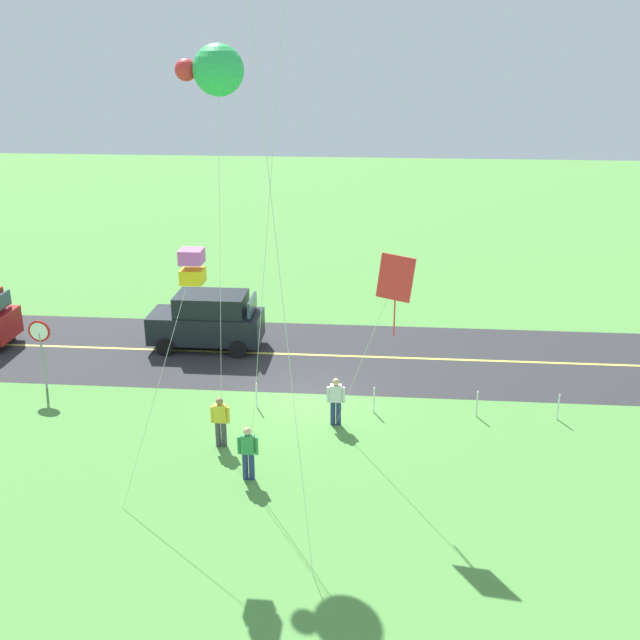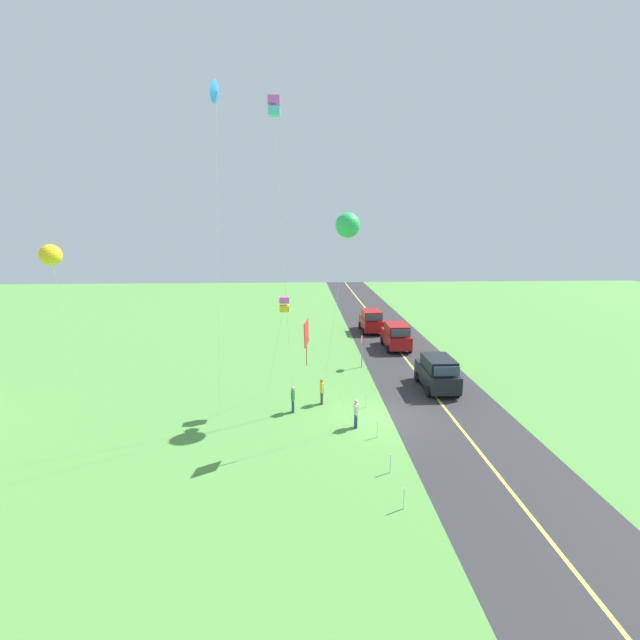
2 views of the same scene
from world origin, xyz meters
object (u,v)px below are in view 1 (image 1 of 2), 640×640
Objects in this scene: person_child_watcher at (248,451)px; kite_pink_drift at (192,267)px; car_suv_foreground at (208,320)px; stop_sign at (41,341)px; person_adult_near at (336,400)px; person_adult_companion at (220,420)px; kite_blue_mid at (216,70)px; kite_red_low at (395,281)px.

person_child_watcher is 5.50m from kite_pink_drift.
car_suv_foreground is 1.72× the size of stop_sign.
person_adult_near is (-10.29, 1.76, -0.94)m from stop_sign.
person_adult_companion is (-6.96, 3.43, -0.94)m from stop_sign.
kite_blue_mid is (1.12, -3.20, 9.86)m from person_child_watcher.
kite_pink_drift is at bearing 89.66° from kite_blue_mid.
person_child_watcher is at bearing -3.93° from person_adult_near.
person_child_watcher is (-8.10, 5.18, -0.94)m from stop_sign.
person_adult_companion is 5.79m from kite_pink_drift.
kite_red_low is 0.56× the size of kite_blue_mid.
kite_blue_mid is at bearing 108.92° from car_suv_foreground.
kite_red_low is at bearing 159.80° from stop_sign.
person_adult_companion is (3.33, 1.67, 0.00)m from person_adult_near.
kite_blue_mid reaches higher than kite_red_low.
kite_red_low is at bearing 129.24° from car_suv_foreground.
kite_blue_mid is at bearing -25.91° from kite_red_low.
kite_blue_mid is 1.71× the size of kite_pink_drift.
person_child_watcher is (2.19, 3.41, 0.00)m from person_adult_near.
person_child_watcher is 10.43m from kite_blue_mid.
person_adult_near is at bearing 131.83° from car_suv_foreground.
kite_pink_drift is at bearing 13.58° from kite_red_low.
person_adult_near is 0.24× the size of kite_pink_drift.
person_child_watcher is at bearing 109.31° from kite_blue_mid.
person_adult_near is at bearing -176.23° from kite_blue_mid.
person_child_watcher is (-3.30, 9.54, -0.29)m from car_suv_foreground.
person_adult_companion is at bearing 22.39° from person_child_watcher.
car_suv_foreground is at bearing 93.77° from person_adult_companion.
car_suv_foreground is 8.10m from person_adult_companion.
person_adult_near is at bearing 14.94° from person_adult_companion.
kite_red_low is at bearing -166.42° from kite_pink_drift.
person_adult_companion is 0.25× the size of kite_red_low.
kite_red_low is (-3.87, -0.77, 4.75)m from person_child_watcher.
kite_blue_mid is at bearing -57.48° from person_adult_near.
person_child_watcher is at bearing 109.05° from car_suv_foreground.
kite_pink_drift reaches higher than stop_sign.
car_suv_foreground is 10.10m from person_child_watcher.
person_adult_companion is 2.08m from person_child_watcher.
kite_red_low is (-11.97, 4.40, 3.81)m from stop_sign.
kite_pink_drift reaches higher than person_adult_near.
stop_sign reaches higher than person_adult_companion.
car_suv_foreground is 2.75× the size of person_adult_near.
car_suv_foreground is 0.69× the size of kite_red_low.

